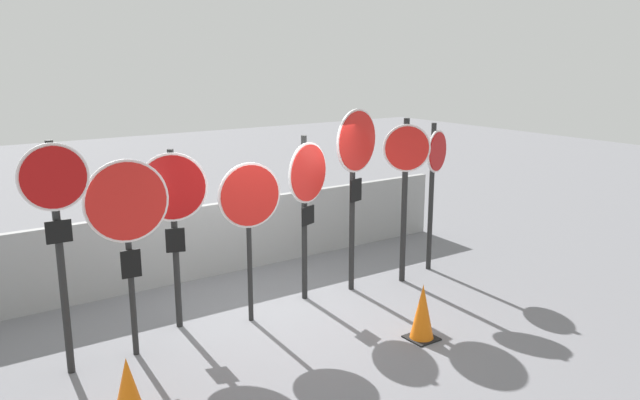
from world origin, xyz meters
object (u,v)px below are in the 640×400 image
at_px(stop_sign_3, 250,206).
at_px(stop_sign_4, 307,189).
at_px(stop_sign_5, 355,163).
at_px(stop_sign_1, 128,217).
at_px(stop_sign_7, 435,172).
at_px(stop_sign_6, 406,174).
at_px(traffic_cone_1, 422,312).
at_px(stop_sign_0, 57,215).
at_px(stop_sign_2, 173,206).
at_px(traffic_cone_0, 128,391).

xyz_separation_m(stop_sign_3, stop_sign_4, (1.03, 0.25, 0.06)).
xyz_separation_m(stop_sign_4, stop_sign_5, (0.77, -0.10, 0.30)).
distance_m(stop_sign_1, stop_sign_7, 4.99).
distance_m(stop_sign_1, stop_sign_6, 4.22).
relative_size(stop_sign_1, traffic_cone_1, 3.27).
xyz_separation_m(stop_sign_3, stop_sign_6, (2.64, 0.00, 0.14)).
relative_size(stop_sign_4, stop_sign_5, 0.88).
relative_size(stop_sign_0, stop_sign_5, 0.96).
bearing_deg(stop_sign_6, stop_sign_0, -147.74).
relative_size(stop_sign_2, stop_sign_4, 0.98).
height_order(stop_sign_1, stop_sign_2, stop_sign_1).
relative_size(stop_sign_0, traffic_cone_1, 3.63).
bearing_deg(stop_sign_4, stop_sign_5, -27.85).
bearing_deg(stop_sign_3, stop_sign_4, 19.06).
bearing_deg(traffic_cone_1, stop_sign_4, 103.44).
relative_size(stop_sign_6, traffic_cone_1, 3.55).
relative_size(stop_sign_6, stop_sign_7, 1.05).
distance_m(stop_sign_4, stop_sign_6, 1.63).
bearing_deg(stop_sign_6, stop_sign_3, -148.83).
relative_size(stop_sign_0, stop_sign_4, 1.09).
bearing_deg(traffic_cone_1, stop_sign_7, 43.37).
bearing_deg(stop_sign_3, stop_sign_2, 163.04).
distance_m(stop_sign_0, stop_sign_4, 3.37).
bearing_deg(stop_sign_4, stop_sign_7, -22.35).
bearing_deg(stop_sign_2, stop_sign_5, 13.77).
distance_m(stop_sign_0, stop_sign_6, 4.95).
xyz_separation_m(stop_sign_3, stop_sign_7, (3.41, 0.17, 0.06)).
distance_m(stop_sign_0, stop_sign_7, 5.73).
xyz_separation_m(traffic_cone_0, traffic_cone_1, (3.57, -0.23, 0.02)).
xyz_separation_m(stop_sign_3, traffic_cone_1, (1.48, -1.64, -1.21)).
bearing_deg(stop_sign_5, stop_sign_1, 167.95).
xyz_separation_m(stop_sign_1, stop_sign_7, (4.98, 0.27, -0.05)).
relative_size(stop_sign_5, stop_sign_7, 1.12).
bearing_deg(stop_sign_0, stop_sign_3, 4.77).
distance_m(stop_sign_5, traffic_cone_1, 2.41).
bearing_deg(stop_sign_2, stop_sign_4, 14.94).
xyz_separation_m(stop_sign_2, stop_sign_4, (1.90, -0.11, 0.00)).
height_order(stop_sign_3, stop_sign_6, stop_sign_6).
relative_size(stop_sign_6, traffic_cone_0, 3.71).
bearing_deg(stop_sign_5, stop_sign_6, -26.13).
xyz_separation_m(stop_sign_4, stop_sign_6, (1.60, -0.25, 0.08)).
bearing_deg(stop_sign_5, stop_sign_0, 167.27).
height_order(stop_sign_0, stop_sign_3, stop_sign_0).
bearing_deg(stop_sign_7, stop_sign_3, 161.61).
bearing_deg(traffic_cone_0, stop_sign_3, 34.07).
bearing_deg(stop_sign_5, stop_sign_3, 168.59).
distance_m(stop_sign_4, traffic_cone_1, 2.33).
height_order(stop_sign_1, traffic_cone_0, stop_sign_1).
relative_size(stop_sign_3, traffic_cone_1, 2.99).
bearing_deg(stop_sign_5, stop_sign_7, -15.37).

